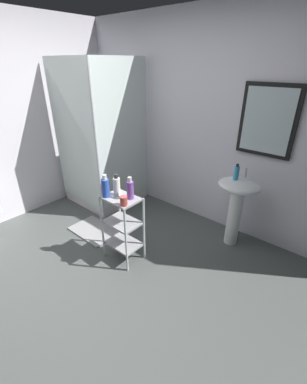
% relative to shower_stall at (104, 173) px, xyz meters
% --- Properties ---
extents(ground_plane, '(4.20, 4.20, 0.02)m').
position_rel_shower_stall_xyz_m(ground_plane, '(1.19, -1.23, -0.47)').
color(ground_plane, '#494E4B').
extents(wall_back, '(4.20, 0.14, 2.50)m').
position_rel_shower_stall_xyz_m(wall_back, '(1.20, 0.62, 0.79)').
color(wall_back, silver).
rests_on(wall_back, ground_plane).
extents(shower_stall, '(0.92, 0.92, 2.00)m').
position_rel_shower_stall_xyz_m(shower_stall, '(0.00, 0.00, 0.00)').
color(shower_stall, white).
rests_on(shower_stall, ground_plane).
extents(pedestal_sink, '(0.46, 0.37, 0.81)m').
position_rel_shower_stall_xyz_m(pedestal_sink, '(1.92, 0.29, 0.12)').
color(pedestal_sink, white).
rests_on(pedestal_sink, ground_plane).
extents(sink_faucet, '(0.03, 0.03, 0.10)m').
position_rel_shower_stall_xyz_m(sink_faucet, '(1.92, 0.41, 0.40)').
color(sink_faucet, silver).
rests_on(sink_faucet, pedestal_sink).
extents(storage_cart, '(0.38, 0.28, 0.74)m').
position_rel_shower_stall_xyz_m(storage_cart, '(1.15, -0.71, -0.03)').
color(storage_cart, silver).
rests_on(storage_cart, ground_plane).
extents(hand_soap_bottle, '(0.05, 0.05, 0.17)m').
position_rel_shower_stall_xyz_m(hand_soap_bottle, '(1.87, 0.28, 0.42)').
color(hand_soap_bottle, '#389ED1').
rests_on(hand_soap_bottle, pedestal_sink).
extents(conditioner_bottle_purple, '(0.07, 0.07, 0.23)m').
position_rel_shower_stall_xyz_m(conditioner_bottle_purple, '(1.23, -0.66, 0.37)').
color(conditioner_bottle_purple, purple).
rests_on(conditioner_bottle_purple, storage_cart).
extents(lotion_bottle_white, '(0.07, 0.07, 0.22)m').
position_rel_shower_stall_xyz_m(lotion_bottle_white, '(1.07, -0.69, 0.37)').
color(lotion_bottle_white, white).
rests_on(lotion_bottle_white, storage_cart).
extents(shampoo_bottle_blue, '(0.07, 0.07, 0.23)m').
position_rel_shower_stall_xyz_m(shampoo_bottle_blue, '(1.02, -0.79, 0.38)').
color(shampoo_bottle_blue, blue).
rests_on(shampoo_bottle_blue, storage_cart).
extents(rinse_cup, '(0.07, 0.07, 0.09)m').
position_rel_shower_stall_xyz_m(rinse_cup, '(1.28, -0.80, 0.32)').
color(rinse_cup, '#B24742').
rests_on(rinse_cup, storage_cart).
extents(bath_mat, '(0.60, 0.40, 0.02)m').
position_rel_shower_stall_xyz_m(bath_mat, '(0.50, -0.63, -0.45)').
color(bath_mat, gray).
rests_on(bath_mat, ground_plane).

